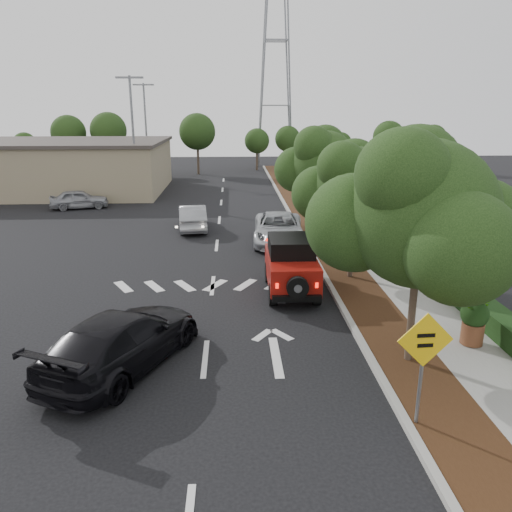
{
  "coord_description": "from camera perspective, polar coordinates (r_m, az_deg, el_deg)",
  "views": [
    {
      "loc": [
        0.82,
        -12.66,
        6.77
      ],
      "look_at": [
        1.58,
        3.0,
        2.09
      ],
      "focal_mm": 35.0,
      "sensor_mm": 36.0,
      "label": 1
    }
  ],
  "objects": [
    {
      "name": "silver_suv_ahead",
      "position": [
        25.86,
        2.59,
        3.15
      ],
      "size": [
        2.87,
        5.57,
        1.5
      ],
      "primitive_type": "imported",
      "rotation": [
        0.0,
        0.0,
        -0.07
      ],
      "color": "#B5B8BD",
      "rests_on": "ground"
    },
    {
      "name": "street_tree_far",
      "position": [
        26.96,
        7.54,
        1.93
      ],
      "size": [
        3.4,
        3.4,
        5.62
      ],
      "primitive_type": null,
      "color": "black",
      "rests_on": "ground"
    },
    {
      "name": "terracotta_planter",
      "position": [
        15.81,
        23.68,
        -6.49
      ],
      "size": [
        0.8,
        0.8,
        1.39
      ],
      "rotation": [
        0.0,
        0.0,
        0.08
      ],
      "color": "brown",
      "rests_on": "ground"
    },
    {
      "name": "black_suv_oncoming",
      "position": [
        14.02,
        -15.01,
        -9.26
      ],
      "size": [
        4.27,
        5.82,
        1.57
      ],
      "primitive_type": "imported",
      "rotation": [
        0.0,
        0.0,
        2.71
      ],
      "color": "black",
      "rests_on": "ground"
    },
    {
      "name": "speed_hump_sign",
      "position": [
        11.24,
        18.61,
        -10.55
      ],
      "size": [
        1.22,
        0.12,
        2.6
      ],
      "rotation": [
        0.0,
        0.0,
        0.06
      ],
      "color": "slate",
      "rests_on": "ground"
    },
    {
      "name": "commercial_building",
      "position": [
        46.1,
        -24.48,
        9.21
      ],
      "size": [
        22.0,
        12.0,
        4.0
      ],
      "primitive_type": "cube",
      "color": "gray",
      "rests_on": "ground"
    },
    {
      "name": "ground",
      "position": [
        14.38,
        -5.83,
        -11.56
      ],
      "size": [
        120.0,
        120.0,
        0.0
      ],
      "primitive_type": "plane",
      "color": "black",
      "rests_on": "ground"
    },
    {
      "name": "red_jeep",
      "position": [
        18.96,
        4.0,
        -0.96
      ],
      "size": [
        1.87,
        4.1,
        2.08
      ],
      "rotation": [
        0.0,
        0.0,
        -0.01
      ],
      "color": "black",
      "rests_on": "ground"
    },
    {
      "name": "curb",
      "position": [
        25.83,
        5.75,
        1.51
      ],
      "size": [
        0.2,
        70.0,
        0.15
      ],
      "primitive_type": "cube",
      "color": "#9E9B93",
      "rests_on": "ground"
    },
    {
      "name": "light_pole_b",
      "position": [
        51.78,
        -12.13,
        8.74
      ],
      "size": [
        2.0,
        0.22,
        9.0
      ],
      "primitive_type": null,
      "color": "slate",
      "rests_on": "ground"
    },
    {
      "name": "parked_suv",
      "position": [
        36.95,
        -19.57,
        6.15
      ],
      "size": [
        4.16,
        2.53,
        1.32
      ],
      "primitive_type": "imported",
      "rotation": [
        0.0,
        0.0,
        1.84
      ],
      "color": "#94969B",
      "rests_on": "ground"
    },
    {
      "name": "transmission_tower",
      "position": [
        61.25,
        2.14,
        10.26
      ],
      "size": [
        7.0,
        4.0,
        28.0
      ],
      "primitive_type": null,
      "color": "slate",
      "rests_on": "ground"
    },
    {
      "name": "silver_sedan_oncoming",
      "position": [
        29.03,
        -7.26,
        4.43
      ],
      "size": [
        1.93,
        4.43,
        1.42
      ],
      "primitive_type": "imported",
      "rotation": [
        0.0,
        0.0,
        3.24
      ],
      "color": "#93959A",
      "rests_on": "ground"
    },
    {
      "name": "hedge",
      "position": [
        26.72,
        14.94,
        2.26
      ],
      "size": [
        0.8,
        70.0,
        0.8
      ],
      "primitive_type": "cube",
      "color": "black",
      "rests_on": "ground"
    },
    {
      "name": "street_tree_near",
      "position": [
        14.71,
        16.89,
        -11.56
      ],
      "size": [
        3.8,
        3.8,
        5.92
      ],
      "primitive_type": null,
      "color": "black",
      "rests_on": "ground"
    },
    {
      "name": "light_pole_a",
      "position": [
        39.92,
        -13.37,
        6.41
      ],
      "size": [
        2.0,
        0.22,
        9.0
      ],
      "primitive_type": null,
      "color": "slate",
      "rests_on": "ground"
    },
    {
      "name": "sidewalk",
      "position": [
        26.41,
        11.98,
        1.53
      ],
      "size": [
        2.0,
        70.0,
        0.12
      ],
      "primitive_type": "cube",
      "color": "gray",
      "rests_on": "ground"
    },
    {
      "name": "planting_strip",
      "position": [
        26.0,
        7.93,
        1.5
      ],
      "size": [
        1.8,
        70.0,
        0.12
      ],
      "primitive_type": "cube",
      "color": "black",
      "rests_on": "ground"
    },
    {
      "name": "street_tree_mid",
      "position": [
        20.87,
        10.64,
        -2.6
      ],
      "size": [
        3.2,
        3.2,
        5.32
      ],
      "primitive_type": null,
      "color": "black",
      "rests_on": "ground"
    }
  ]
}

